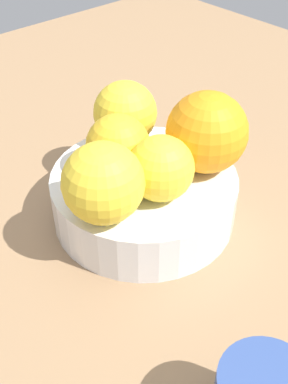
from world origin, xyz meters
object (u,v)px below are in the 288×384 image
at_px(fruit_bowl, 144,197).
at_px(orange_in_bowl_1, 118,146).
at_px(orange_in_bowl_2, 207,132).
at_px(orange_in_bowl_3, 103,183).
at_px(orange_in_bowl_0, 161,168).
at_px(orange_in_bowl_4, 125,113).

distance_m(fruit_bowl, orange_in_bowl_1, 0.06).
xyz_separation_m(orange_in_bowl_2, orange_in_bowl_3, (-0.01, -0.12, -0.00)).
relative_size(orange_in_bowl_0, orange_in_bowl_1, 0.98).
height_order(orange_in_bowl_2, orange_in_bowl_3, orange_in_bowl_2).
relative_size(orange_in_bowl_0, orange_in_bowl_2, 0.77).
distance_m(fruit_bowl, orange_in_bowl_2, 0.09).
bearing_deg(orange_in_bowl_2, orange_in_bowl_4, -162.96).
bearing_deg(fruit_bowl, orange_in_bowl_0, -14.19).
bearing_deg(orange_in_bowl_1, orange_in_bowl_0, 6.79).
height_order(orange_in_bowl_1, orange_in_bowl_2, orange_in_bowl_2).
relative_size(orange_in_bowl_1, orange_in_bowl_2, 0.78).
bearing_deg(orange_in_bowl_0, orange_in_bowl_3, -102.29).
height_order(fruit_bowl, orange_in_bowl_1, orange_in_bowl_1).
xyz_separation_m(orange_in_bowl_0, orange_in_bowl_3, (-0.01, -0.06, 0.01)).
height_order(fruit_bowl, orange_in_bowl_3, orange_in_bowl_3).
bearing_deg(orange_in_bowl_3, orange_in_bowl_0, 77.71).
bearing_deg(fruit_bowl, orange_in_bowl_3, -73.01).
height_order(orange_in_bowl_0, orange_in_bowl_4, orange_in_bowl_4).
distance_m(fruit_bowl, orange_in_bowl_4, 0.09).
relative_size(orange_in_bowl_1, orange_in_bowl_3, 0.86).
bearing_deg(orange_in_bowl_1, orange_in_bowl_4, 133.13).
height_order(fruit_bowl, orange_in_bowl_2, orange_in_bowl_2).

